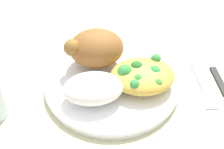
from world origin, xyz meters
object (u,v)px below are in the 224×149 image
object	(u,v)px
plate	(112,81)
fork	(202,84)
mac_cheese_with_broccoli	(142,75)
rice_pile	(93,88)
roasted_chicken	(95,48)

from	to	relation	value
plate	fork	distance (m)	0.17
mac_cheese_with_broccoli	fork	bearing A→B (deg)	-179.41
rice_pile	fork	bearing A→B (deg)	-172.74
roasted_chicken	mac_cheese_with_broccoli	bearing A→B (deg)	139.85
roasted_chicken	plate	bearing A→B (deg)	118.75
plate	mac_cheese_with_broccoli	world-z (taller)	mac_cheese_with_broccoli
rice_pile	mac_cheese_with_broccoli	size ratio (longest dim) A/B	0.88
roasted_chicken	fork	distance (m)	0.21
roasted_chicken	mac_cheese_with_broccoli	world-z (taller)	roasted_chicken
plate	roasted_chicken	xyz separation A→B (m)	(0.03, -0.05, 0.04)
rice_pile	mac_cheese_with_broccoli	distance (m)	0.09
mac_cheese_with_broccoli	plate	bearing A→B (deg)	-18.68
plate	roasted_chicken	size ratio (longest dim) A/B	2.24
plate	roasted_chicken	distance (m)	0.07
roasted_chicken	rice_pile	size ratio (longest dim) A/B	1.10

